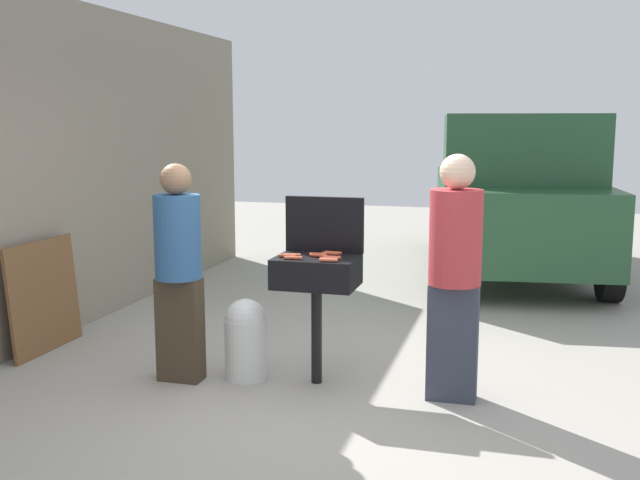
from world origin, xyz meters
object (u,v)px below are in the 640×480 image
hot_dog_9 (333,253)px  propane_tank (246,337)px  hot_dog_2 (329,259)px  person_left (178,265)px  hot_dog_1 (318,254)px  hot_dog_8 (288,256)px  person_right (455,269)px  hot_dog_5 (319,256)px  hot_dog_3 (329,260)px  hot_dog_7 (293,258)px  leaning_board (44,296)px  hot_dog_6 (292,255)px  bbq_grill (317,277)px  hot_dog_4 (332,257)px  hot_dog_0 (331,254)px  parked_minivan (513,193)px

hot_dog_9 → propane_tank: hot_dog_9 is taller
hot_dog_2 → person_left: bearing=-175.6°
propane_tank → person_left: size_ratio=0.38×
hot_dog_1 → hot_dog_8: same height
person_right → propane_tank: bearing=16.2°
hot_dog_5 → propane_tank: (-0.56, -0.04, -0.65)m
hot_dog_8 → hot_dog_1: bearing=32.3°
hot_dog_2 → hot_dog_3: size_ratio=1.00×
person_right → person_left: bearing=21.0°
hot_dog_7 → leaning_board: 2.38m
hot_dog_3 → hot_dog_5: same height
hot_dog_6 → hot_dog_9: same height
hot_dog_2 → hot_dog_8: same height
hot_dog_7 → hot_dog_9: size_ratio=1.00×
hot_dog_8 → person_right: (1.20, 0.02, -0.04)m
bbq_grill → hot_dog_4: hot_dog_4 is taller
hot_dog_5 → hot_dog_6: size_ratio=1.00×
hot_dog_4 → hot_dog_5: size_ratio=1.00×
propane_tank → person_right: 1.67m
hot_dog_6 → leaning_board: hot_dog_6 is taller
hot_dog_2 → hot_dog_6: (-0.30, 0.09, 0.00)m
hot_dog_7 → person_right: (1.14, 0.08, -0.04)m
hot_dog_1 → person_left: 1.04m
hot_dog_9 → hot_dog_8: bearing=-143.1°
person_right → hot_dog_1: bearing=10.9°
hot_dog_6 → hot_dog_9: bearing=32.3°
propane_tank → bbq_grill: bearing=5.6°
hot_dog_3 → hot_dog_5: (-0.12, 0.16, 0.00)m
hot_dog_1 → hot_dog_3: size_ratio=1.00×
hot_dog_0 → hot_dog_6: bearing=-153.0°
person_left → bbq_grill: bearing=18.3°
bbq_grill → hot_dog_9: hot_dog_9 is taller
hot_dog_3 → hot_dog_7: same height
bbq_grill → hot_dog_7: (-0.13, -0.15, 0.16)m
hot_dog_6 → parked_minivan: (1.46, 4.72, 0.06)m
bbq_grill → hot_dog_6: 0.24m
parked_minivan → leaning_board: bearing=43.6°
hot_dog_4 → propane_tank: size_ratio=0.21×
person_right → bbq_grill: bearing=13.0°
hot_dog_1 → person_left: (-1.00, -0.25, -0.08)m
bbq_grill → hot_dog_4: bearing=-23.5°
hot_dog_9 → hot_dog_3: bearing=-81.9°
hot_dog_7 → propane_tank: size_ratio=0.21×
hot_dog_8 → hot_dog_9: (0.29, 0.22, 0.00)m
hot_dog_4 → hot_dog_6: 0.31m
person_right → parked_minivan: size_ratio=0.37×
hot_dog_7 → hot_dog_8: same height
hot_dog_9 → propane_tank: bearing=-164.1°
hot_dog_1 → hot_dog_4: (0.13, -0.09, 0.00)m
person_left → leaning_board: bearing=171.9°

